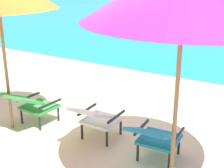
# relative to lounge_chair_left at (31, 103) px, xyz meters

# --- Properties ---
(ground_plane) EXTENTS (40.00, 40.00, 0.00)m
(ground_plane) POSITION_rel_lounge_chair_left_xyz_m (1.15, 4.43, -0.40)
(ground_plane) COLOR beige
(lounge_chair_left) EXTENTS (0.59, 0.91, 0.68)m
(lounge_chair_left) POSITION_rel_lounge_chair_left_xyz_m (0.00, 0.00, 0.00)
(lounge_chair_left) COLOR #338E3D
(lounge_chair_left) RESTS_ON ground_plane
(lounge_chair_center) EXTENTS (0.56, 0.88, 0.68)m
(lounge_chair_center) POSITION_rel_lounge_chair_left_xyz_m (1.18, 0.11, 0.00)
(lounge_chair_center) COLOR silver
(lounge_chair_center) RESTS_ON ground_plane
(lounge_chair_right) EXTENTS (0.59, 0.91, 0.68)m
(lounge_chair_right) POSITION_rel_lounge_chair_left_xyz_m (2.17, 0.02, 0.00)
(lounge_chair_right) COLOR teal
(lounge_chair_right) RESTS_ON ground_plane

